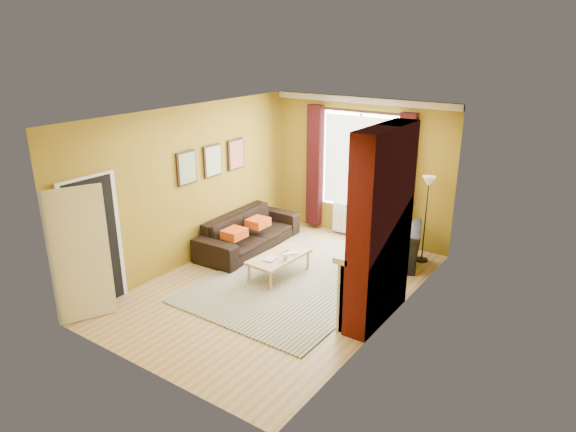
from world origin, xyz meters
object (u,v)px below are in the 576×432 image
at_px(sofa, 249,231).
at_px(coffee_table, 279,258).
at_px(wicker_stool, 385,240).
at_px(armchair, 386,245).
at_px(floor_lamp, 428,195).

xyz_separation_m(sofa, coffee_table, (1.20, -0.68, 0.01)).
height_order(sofa, wicker_stool, sofa).
bearing_deg(armchair, floor_lamp, -151.34).
bearing_deg(armchair, sofa, -2.41).
bearing_deg(floor_lamp, wicker_stool, -176.10).
distance_m(sofa, wicker_stool, 2.59).
relative_size(armchair, coffee_table, 0.98).
xyz_separation_m(sofa, wicker_stool, (2.26, 1.28, -0.09)).
xyz_separation_m(armchair, wicker_stool, (-0.23, 0.49, -0.13)).
xyz_separation_m(coffee_table, floor_lamp, (1.77, 2.01, 0.91)).
height_order(coffee_table, wicker_stool, wicker_stool).
bearing_deg(wicker_stool, sofa, -150.50).
height_order(armchair, floor_lamp, floor_lamp).
height_order(sofa, floor_lamp, floor_lamp).
relative_size(armchair, wicker_stool, 2.31).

